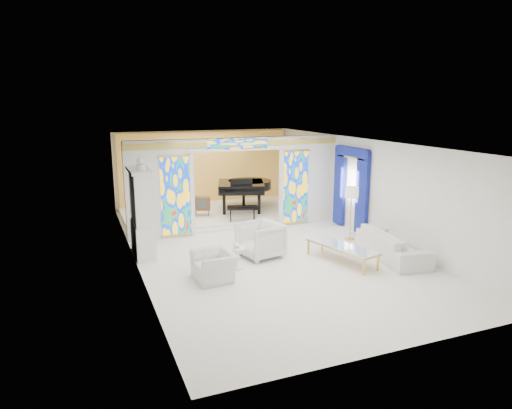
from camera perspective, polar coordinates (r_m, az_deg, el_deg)
name	(u,v)px	position (r m, az deg, el deg)	size (l,w,h in m)	color
floor	(261,248)	(13.16, 0.61, -5.40)	(12.00, 12.00, 0.00)	white
ceiling	(261,143)	(12.56, 0.64, 7.72)	(7.00, 12.00, 0.02)	white
wall_back	(204,168)	(18.39, -6.48, 4.53)	(7.00, 0.02, 3.00)	white
wall_front	(402,267)	(7.76, 17.76, -7.43)	(7.00, 0.02, 3.00)	white
wall_left	(133,207)	(11.93, -15.14, -0.29)	(0.02, 12.00, 3.00)	white
wall_right	(366,188)	(14.44, 13.60, 2.01)	(0.02, 12.00, 3.00)	white
partition_wall	(237,180)	(14.58, -2.34, 3.07)	(7.00, 0.22, 3.00)	white
stained_glass_left	(175,196)	(14.02, -10.04, 1.03)	(0.90, 0.04, 2.40)	gold
stained_glass_right	(296,187)	(15.33, 4.99, 2.17)	(0.90, 0.04, 2.40)	gold
stained_glass_transom	(238,144)	(14.33, -2.24, 7.61)	(2.00, 0.04, 0.34)	gold
alcove_platform	(219,213)	(16.86, -4.66, -1.06)	(6.80, 3.80, 0.18)	white
gold_curtain_back	(205,169)	(18.27, -6.38, 4.48)	(6.70, 0.10, 2.90)	gold
chandelier	(224,146)	(16.41, -4.04, 7.29)	(0.48, 0.48, 0.30)	gold
blue_drapes	(351,182)	(14.94, 11.77, 2.75)	(0.14, 1.85, 2.65)	navy
china_cabinet	(142,213)	(12.61, -14.09, -1.08)	(0.56, 1.46, 2.72)	white
armchair_left	(214,266)	(10.84, -5.22, -7.64)	(1.02, 0.89, 0.66)	white
armchair_right	(260,240)	(12.25, 0.56, -4.47)	(1.01, 1.04, 0.95)	silver
sofa	(393,245)	(12.76, 16.71, -4.82)	(2.50, 0.98, 0.73)	white
side_table	(237,255)	(11.45, -2.43, -6.31)	(0.58, 0.58, 0.56)	white
vase	(237,244)	(11.35, -2.45, -4.94)	(0.18, 0.18, 0.19)	white
coffee_table	(342,247)	(12.07, 10.67, -5.21)	(1.16, 2.17, 0.46)	white
floor_lamp	(352,195)	(13.88, 11.86, 1.18)	(0.51, 0.51, 1.62)	gold
grand_piano	(245,186)	(16.96, -1.38, 2.28)	(2.57, 3.25, 1.25)	black
tv_console	(202,203)	(16.10, -6.77, 0.15)	(0.67, 0.54, 0.67)	brown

